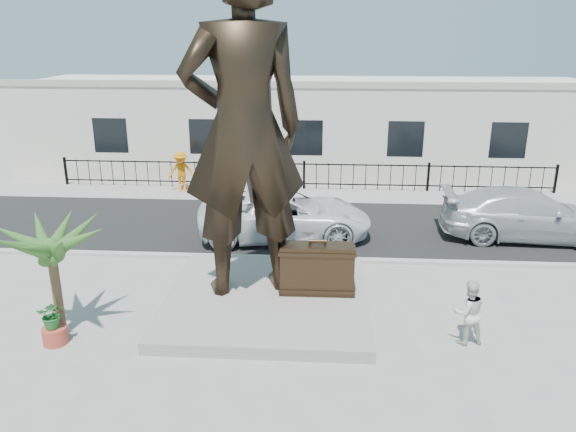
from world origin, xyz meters
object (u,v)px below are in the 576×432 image
statue (244,130)px  suitcase (317,269)px  car_white (285,215)px  tourist (468,312)px

statue → suitcase: statue is taller
car_white → tourist: bearing=-151.0°
statue → suitcase: 4.02m
tourist → car_white: (-4.64, 6.57, 0.05)m
tourist → suitcase: bearing=-37.4°
statue → tourist: bearing=141.5°
statue → suitcase: size_ratio=4.46×
statue → tourist: statue is taller
statue → suitcase: (1.85, -0.18, -3.56)m
suitcase → statue: bearing=173.6°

